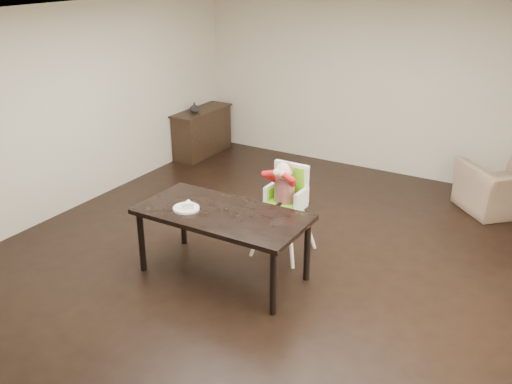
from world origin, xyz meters
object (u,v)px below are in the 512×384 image
(dining_table, at_px, (222,219))
(armchair, at_px, (506,180))
(sideboard, at_px, (202,132))
(high_chair, at_px, (285,189))

(dining_table, height_order, armchair, armchair)
(armchair, xyz_separation_m, sideboard, (-4.89, -0.10, -0.06))
(armchair, bearing_deg, dining_table, 11.00)
(high_chair, distance_m, armchair, 3.23)
(dining_table, distance_m, armchair, 4.05)
(armchair, relative_size, sideboard, 0.83)
(dining_table, xyz_separation_m, sideboard, (-2.56, 3.21, -0.27))
(dining_table, distance_m, high_chair, 0.88)
(dining_table, bearing_deg, armchair, 54.79)
(dining_table, relative_size, armchair, 1.73)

